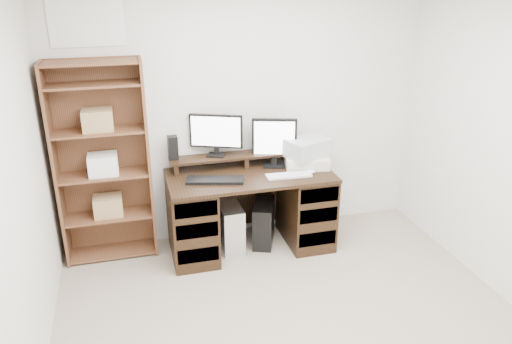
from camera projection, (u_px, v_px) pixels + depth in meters
name	position (u px, v px, depth m)	size (l,w,h in m)	color
room	(325.00, 197.00, 2.88)	(3.54, 4.04, 2.54)	gray
desk	(250.00, 209.00, 4.67)	(1.50, 0.70, 0.75)	black
riser_shelf	(244.00, 156.00, 4.68)	(1.40, 0.22, 0.12)	black
monitor_wide	(216.00, 133.00, 4.56)	(0.46, 0.22, 0.39)	black
monitor_small	(274.00, 140.00, 4.63)	(0.41, 0.21, 0.46)	black
speaker	(173.00, 148.00, 4.50)	(0.09, 0.09, 0.22)	black
keyboard_black	(215.00, 180.00, 4.36)	(0.50, 0.17, 0.03)	black
keyboard_white	(289.00, 175.00, 4.47)	(0.41, 0.12, 0.02)	silver
mouse	(311.00, 172.00, 4.53)	(0.08, 0.05, 0.03)	silver
printer	(307.00, 161.00, 4.69)	(0.40, 0.30, 0.10)	beige
basket	(307.00, 148.00, 4.64)	(0.39, 0.28, 0.17)	#A5ABB0
tower_silver	(230.00, 225.00, 4.73)	(0.20, 0.44, 0.44)	silver
tower_black	(264.00, 223.00, 4.81)	(0.32, 0.45, 0.42)	black
bookshelf	(103.00, 161.00, 4.35)	(0.80, 0.30, 1.80)	brown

